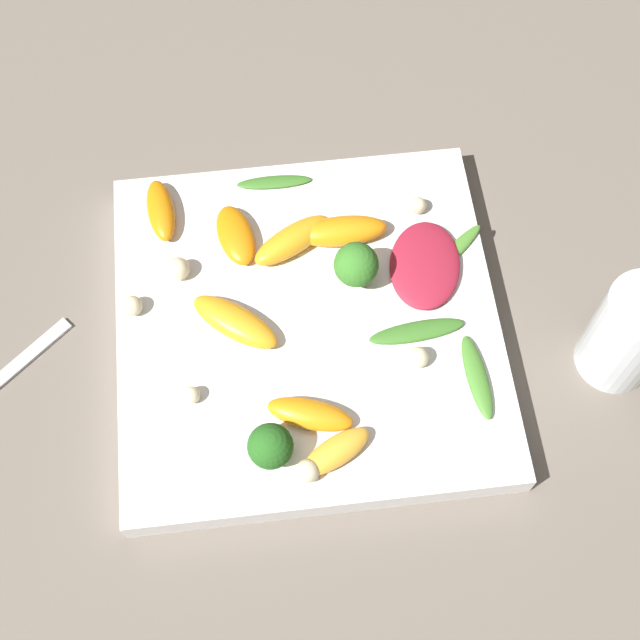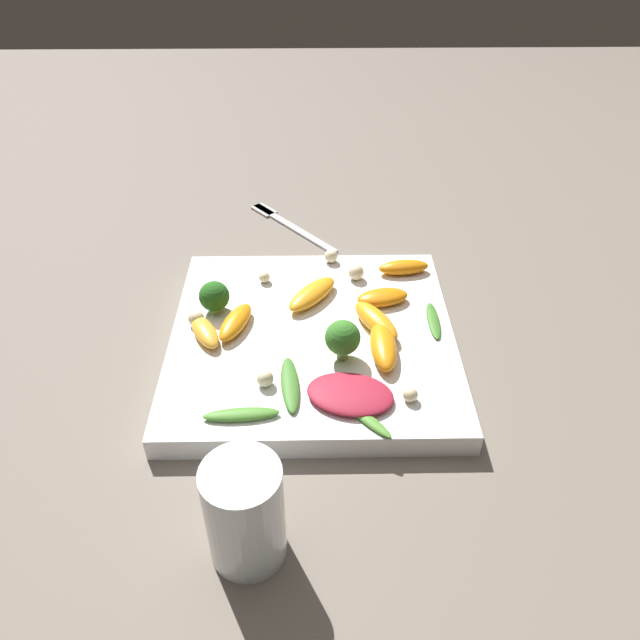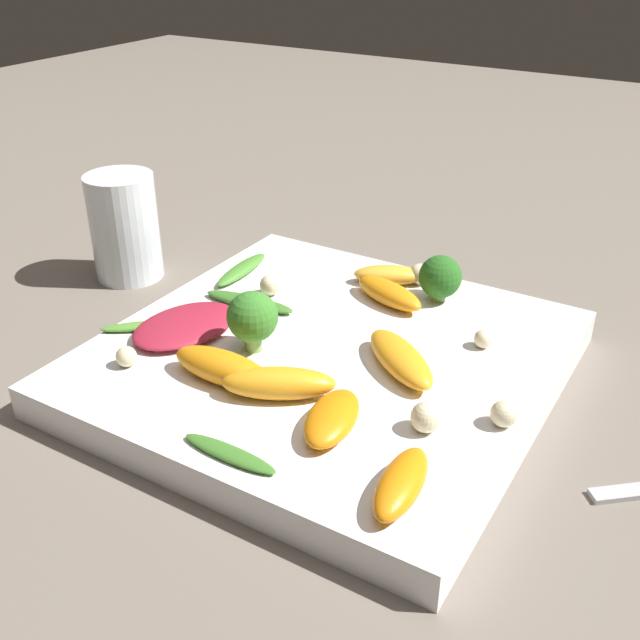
# 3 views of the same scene
# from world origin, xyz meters

# --- Properties ---
(ground_plane) EXTENTS (2.40, 2.40, 0.00)m
(ground_plane) POSITION_xyz_m (0.00, 0.00, 0.00)
(ground_plane) COLOR #6B6056
(plate) EXTENTS (0.31, 0.31, 0.03)m
(plate) POSITION_xyz_m (0.00, 0.00, 0.01)
(plate) COLOR white
(plate) RESTS_ON ground_plane
(drinking_glass) EXTENTS (0.06, 0.06, 0.10)m
(drinking_glass) POSITION_xyz_m (-0.05, -0.24, 0.05)
(drinking_glass) COLOR white
(drinking_glass) RESTS_ON ground_plane
(radicchio_leaf_0) EXTENTS (0.09, 0.08, 0.01)m
(radicchio_leaf_0) POSITION_xyz_m (0.04, -0.10, 0.03)
(radicchio_leaf_0) COLOR maroon
(radicchio_leaf_0) RESTS_ON plate
(orange_segment_0) EXTENTS (0.05, 0.06, 0.02)m
(orange_segment_0) POSITION_xyz_m (-0.11, -0.01, 0.03)
(orange_segment_0) COLOR #FCAD33
(orange_segment_0) RESTS_ON plate
(orange_segment_1) EXTENTS (0.07, 0.08, 0.02)m
(orange_segment_1) POSITION_xyz_m (-0.00, 0.06, 0.03)
(orange_segment_1) COLOR orange
(orange_segment_1) RESTS_ON plate
(orange_segment_2) EXTENTS (0.06, 0.04, 0.02)m
(orange_segment_2) POSITION_xyz_m (0.08, 0.05, 0.03)
(orange_segment_2) COLOR orange
(orange_segment_2) RESTS_ON plate
(orange_segment_3) EXTENTS (0.04, 0.07, 0.02)m
(orange_segment_3) POSITION_xyz_m (-0.08, 0.01, 0.03)
(orange_segment_3) COLOR orange
(orange_segment_3) RESTS_ON plate
(orange_segment_4) EXTENTS (0.06, 0.08, 0.02)m
(orange_segment_4) POSITION_xyz_m (0.07, 0.01, 0.04)
(orange_segment_4) COLOR orange
(orange_segment_4) RESTS_ON plate
(orange_segment_5) EXTENTS (0.06, 0.03, 0.02)m
(orange_segment_5) POSITION_xyz_m (0.11, 0.11, 0.03)
(orange_segment_5) COLOR orange
(orange_segment_5) RESTS_ON plate
(orange_segment_6) EXTENTS (0.03, 0.08, 0.02)m
(orange_segment_6) POSITION_xyz_m (0.07, -0.04, 0.04)
(orange_segment_6) COLOR orange
(orange_segment_6) RESTS_ON plate
(broccoli_floret_0) EXTENTS (0.03, 0.03, 0.04)m
(broccoli_floret_0) POSITION_xyz_m (-0.11, 0.04, 0.05)
(broccoli_floret_0) COLOR #84AD5B
(broccoli_floret_0) RESTS_ON plate
(broccoli_floret_1) EXTENTS (0.04, 0.04, 0.04)m
(broccoli_floret_1) POSITION_xyz_m (0.03, -0.04, 0.05)
(broccoli_floret_1) COLOR #7A9E51
(broccoli_floret_1) RESTS_ON plate
(arugula_sprig_0) EXTENTS (0.02, 0.08, 0.01)m
(arugula_sprig_0) POSITION_xyz_m (-0.02, -0.08, 0.03)
(arugula_sprig_0) COLOR #3D7528
(arugula_sprig_0) RESTS_ON plate
(arugula_sprig_1) EXTENTS (0.07, 0.02, 0.01)m
(arugula_sprig_1) POSITION_xyz_m (-0.07, -0.12, 0.03)
(arugula_sprig_1) COLOR #47842D
(arugula_sprig_1) RESTS_ON plate
(arugula_sprig_2) EXTENTS (0.01, 0.06, 0.00)m
(arugula_sprig_2) POSITION_xyz_m (0.13, 0.01, 0.03)
(arugula_sprig_2) COLOR #3D7528
(arugula_sprig_2) RESTS_ON plate
(arugula_sprig_3) EXTENTS (0.05, 0.06, 0.01)m
(arugula_sprig_3) POSITION_xyz_m (0.05, -0.13, 0.03)
(arugula_sprig_3) COLOR #518E33
(arugula_sprig_3) RESTS_ON plate
(macadamia_nut_0) EXTENTS (0.02, 0.02, 0.02)m
(macadamia_nut_0) POSITION_xyz_m (0.05, 0.10, 0.03)
(macadamia_nut_0) COLOR beige
(macadamia_nut_0) RESTS_ON plate
(macadamia_nut_1) EXTENTS (0.02, 0.02, 0.02)m
(macadamia_nut_1) POSITION_xyz_m (-0.13, 0.01, 0.03)
(macadamia_nut_1) COLOR beige
(macadamia_nut_1) RESTS_ON plate
(macadamia_nut_2) EXTENTS (0.02, 0.02, 0.02)m
(macadamia_nut_2) POSITION_xyz_m (0.02, 0.14, 0.03)
(macadamia_nut_2) COLOR beige
(macadamia_nut_2) RESTS_ON plate
(macadamia_nut_3) EXTENTS (0.02, 0.02, 0.02)m
(macadamia_nut_3) POSITION_xyz_m (-0.05, -0.08, 0.03)
(macadamia_nut_3) COLOR beige
(macadamia_nut_3) RESTS_ON plate
(macadamia_nut_4) EXTENTS (0.01, 0.01, 0.01)m
(macadamia_nut_4) POSITION_xyz_m (0.09, -0.10, 0.03)
(macadamia_nut_4) COLOR beige
(macadamia_nut_4) RESTS_ON plate
(macadamia_nut_5) EXTENTS (0.01, 0.01, 0.01)m
(macadamia_nut_5) POSITION_xyz_m (-0.06, 0.10, 0.03)
(macadamia_nut_5) COLOR beige
(macadamia_nut_5) RESTS_ON plate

